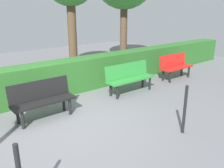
# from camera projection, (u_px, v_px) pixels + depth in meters

# --- Properties ---
(ground_plane) EXTENTS (19.75, 19.75, 0.00)m
(ground_plane) POSITION_uv_depth(u_px,v_px,m) (66.00, 125.00, 5.09)
(ground_plane) COLOR slate
(bench_red) EXTENTS (1.37, 0.47, 0.86)m
(bench_red) POSITION_uv_depth(u_px,v_px,m) (175.00, 65.00, 8.32)
(bench_red) COLOR red
(bench_red) RESTS_ON ground_plane
(bench_green) EXTENTS (1.60, 0.48, 0.86)m
(bench_green) POSITION_uv_depth(u_px,v_px,m) (129.00, 77.00, 6.94)
(bench_green) COLOR #2D8C38
(bench_green) RESTS_ON ground_plane
(bench_black) EXTENTS (1.41, 0.45, 0.86)m
(bench_black) POSITION_uv_depth(u_px,v_px,m) (42.00, 98.00, 5.27)
(bench_black) COLOR black
(bench_black) RESTS_ON ground_plane
(hedge_row) EXTENTS (15.75, 0.66, 0.97)m
(hedge_row) POSITION_uv_depth(u_px,v_px,m) (69.00, 76.00, 6.96)
(hedge_row) COLOR #2D6B28
(hedge_row) RESTS_ON ground_plane
(railing_post_mid) EXTENTS (0.06, 0.06, 1.00)m
(railing_post_mid) POSITION_uv_depth(u_px,v_px,m) (185.00, 110.00, 4.61)
(railing_post_mid) COLOR black
(railing_post_mid) RESTS_ON ground_plane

